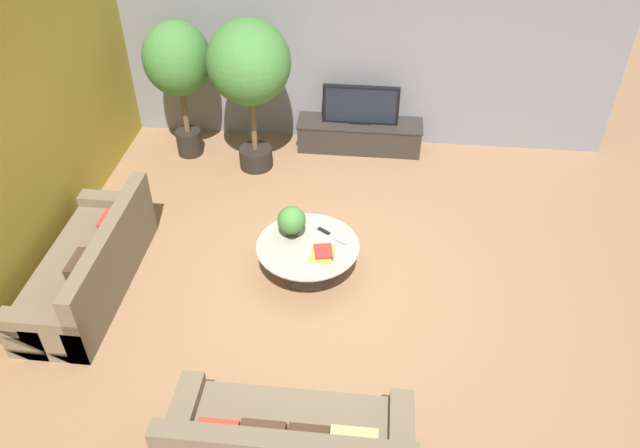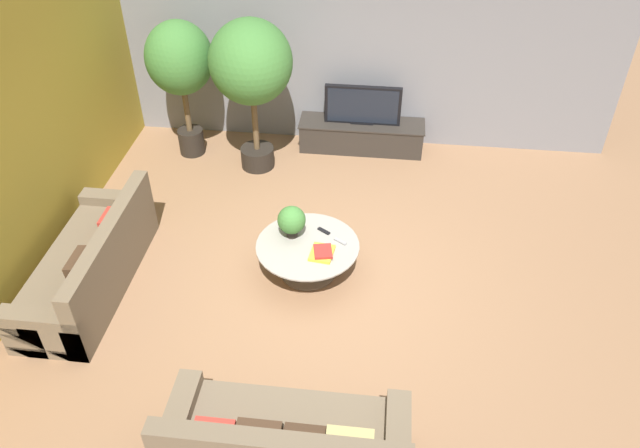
{
  "view_description": "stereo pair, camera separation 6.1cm",
  "coord_description": "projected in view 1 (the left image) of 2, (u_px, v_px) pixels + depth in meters",
  "views": [
    {
      "loc": [
        0.45,
        -4.99,
        4.88
      ],
      "look_at": [
        -0.11,
        0.4,
        0.55
      ],
      "focal_mm": 35.0,
      "sensor_mm": 36.0,
      "label": 1
    },
    {
      "loc": [
        0.52,
        -4.99,
        4.88
      ],
      "look_at": [
        -0.11,
        0.4,
        0.55
      ],
      "focal_mm": 35.0,
      "sensor_mm": 36.0,
      "label": 2
    }
  ],
  "objects": [
    {
      "name": "media_console",
      "position": [
        359.0,
        135.0,
        9.09
      ],
      "size": [
        1.8,
        0.5,
        0.43
      ],
      "color": "#2D2823",
      "rests_on": "ground"
    },
    {
      "name": "couch_near_entry",
      "position": [
        290.0,
        446.0,
        5.08
      ],
      "size": [
        1.99,
        0.84,
        0.84
      ],
      "rotation": [
        0.0,
        0.0,
        3.14
      ],
      "color": "brown",
      "rests_on": "ground"
    },
    {
      "name": "couch_by_wall",
      "position": [
        90.0,
        267.0,
        6.77
      ],
      "size": [
        0.84,
        2.14,
        0.84
      ],
      "rotation": [
        0.0,
        0.0,
        -1.57
      ],
      "color": "brown",
      "rests_on": "ground"
    },
    {
      "name": "potted_palm_tall",
      "position": [
        178.0,
        64.0,
        8.27
      ],
      "size": [
        0.9,
        0.9,
        1.96
      ],
      "color": "black",
      "rests_on": "ground"
    },
    {
      "name": "potted_palm_corner",
      "position": [
        249.0,
        67.0,
        7.92
      ],
      "size": [
        1.07,
        1.07,
        2.11
      ],
      "color": "black",
      "rests_on": "ground"
    },
    {
      "name": "remote_silver",
      "position": [
        340.0,
        241.0,
        6.91
      ],
      "size": [
        0.16,
        0.12,
        0.02
      ],
      "primitive_type": "cube",
      "rotation": [
        0.0,
        0.0,
        0.99
      ],
      "color": "gray",
      "rests_on": "coffee_table"
    },
    {
      "name": "coffee_table",
      "position": [
        308.0,
        253.0,
        6.95
      ],
      "size": [
        1.15,
        1.15,
        0.4
      ],
      "color": "#756656",
      "rests_on": "ground"
    },
    {
      "name": "television",
      "position": [
        361.0,
        105.0,
        8.79
      ],
      "size": [
        1.08,
        0.13,
        0.57
      ],
      "color": "black",
      "rests_on": "media_console"
    },
    {
      "name": "remote_black",
      "position": [
        324.0,
        231.0,
        7.05
      ],
      "size": [
        0.15,
        0.12,
        0.02
      ],
      "primitive_type": "cube",
      "rotation": [
        0.0,
        0.0,
        0.98
      ],
      "color": "black",
      "rests_on": "coffee_table"
    },
    {
      "name": "side_wall_left",
      "position": [
        16.0,
        144.0,
        6.45
      ],
      "size": [
        0.12,
        7.4,
        3.0
      ],
      "primitive_type": "cube",
      "color": "gold",
      "rests_on": "ground"
    },
    {
      "name": "ground_plane",
      "position": [
        326.0,
        285.0,
        6.96
      ],
      "size": [
        24.0,
        24.0,
        0.0
      ],
      "primitive_type": "plane",
      "color": "#8C6647"
    },
    {
      "name": "potted_plant_tabletop",
      "position": [
        292.0,
        221.0,
        6.86
      ],
      "size": [
        0.32,
        0.32,
        0.39
      ],
      "color": "black",
      "rests_on": "coffee_table"
    },
    {
      "name": "book_stack",
      "position": [
        323.0,
        252.0,
        6.74
      ],
      "size": [
        0.28,
        0.32,
        0.07
      ],
      "color": "gold",
      "rests_on": "coffee_table"
    },
    {
      "name": "back_wall_stone",
      "position": [
        350.0,
        41.0,
        8.56
      ],
      "size": [
        7.4,
        0.12,
        3.0
      ],
      "primitive_type": "cube",
      "color": "slate",
      "rests_on": "ground"
    }
  ]
}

